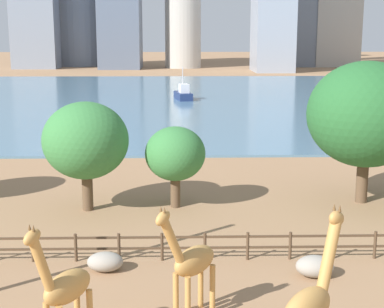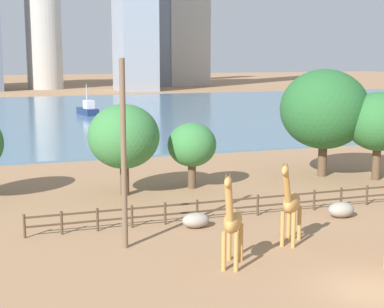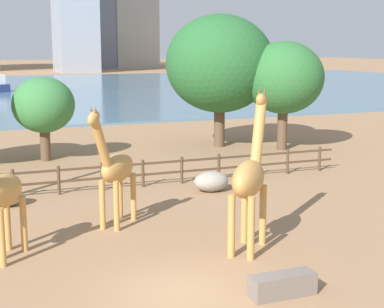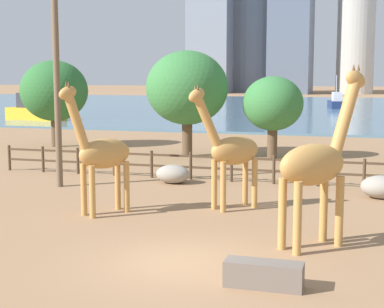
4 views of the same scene
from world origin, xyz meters
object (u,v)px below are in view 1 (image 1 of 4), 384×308
Objects in this scene: boulder_near_fence at (315,266)px; tree_right_tall at (86,141)px; giraffe_tall at (191,262)px; tree_left_small at (175,154)px; giraffe_young at (310,306)px; giraffe_companion at (64,288)px; tree_right_small at (366,115)px; boat_ferry at (183,94)px; boulder_by_pole at (105,262)px.

boulder_near_fence is 0.26× the size of tree_right_tall.
giraffe_tall is 0.95× the size of tree_left_small.
giraffe_tall is 0.88× the size of giraffe_young.
giraffe_young is (3.37, -4.03, 0.24)m from giraffe_tall.
tree_right_tall reaches higher than giraffe_companion.
tree_right_small reaches higher than giraffe_young.
giraffe_young reaches higher than boulder_near_fence.
boulder_near_fence is at bearing -41.56° from tree_right_tall.
boulder_near_fence is (5.33, 3.50, -1.69)m from giraffe_tall.
tree_left_small reaches higher than boulder_near_fence.
boat_ferry is (0.40, 67.61, -1.15)m from giraffe_tall.
boat_ferry is (6.12, 54.32, -3.10)m from tree_right_tall.
giraffe_companion is 0.83× the size of boat_ferry.
tree_right_tall is at bearing 103.01° from boulder_by_pole.
tree_left_small is 0.86× the size of boat_ferry.
boat_ferry is (4.04, 63.30, 0.58)m from boulder_by_pole.
tree_right_small is at bearing 3.76° from tree_left_small.
boat_ferry reaches higher than boulder_by_pole.
tree_right_small reaches higher than giraffe_tall.
giraffe_companion is 0.74× the size of tree_right_tall.
tree_right_tall is 5.21m from tree_left_small.
tree_right_tall reaches higher than boulder_by_pole.
tree_right_tall is at bearing -175.75° from tree_right_small.
boulder_by_pole is (0.49, 6.42, -1.74)m from giraffe_companion.
tree_left_small is 53.89m from boat_ferry.
tree_right_small is 54.27m from boat_ferry.
boulder_by_pole is at bearing -76.99° from tree_right_tall.
giraffe_tall is 14.60m from tree_right_tall.
giraffe_young is at bearing -77.37° from tree_left_small.
giraffe_companion reaches higher than boulder_by_pole.
tree_right_tall reaches higher than giraffe_tall.
tree_right_small reaches higher than boulder_near_fence.
tree_right_small is (14.86, 16.62, 3.23)m from giraffe_companion.
giraffe_young reaches higher than boat_ferry.
boat_ferry is (-4.93, 64.11, 0.55)m from boulder_near_fence.
boat_ferry reaches higher than tree_left_small.
tree_right_tall is at bearing 163.03° from boat_ferry.
giraffe_young is 1.07× the size of tree_left_small.
tree_right_tall is 16.54m from tree_right_small.
tree_right_tall is at bearing -115.31° from giraffe_tall.
tree_right_small reaches higher than boat_ferry.
giraffe_companion is 16.29m from tree_left_small.
boulder_by_pole is 63.43m from boat_ferry.
boat_ferry is (-10.32, 53.10, -4.38)m from tree_right_small.
giraffe_young is 11.07m from boulder_by_pole.
boulder_by_pole is (-3.65, 4.31, -1.73)m from giraffe_tall.
giraffe_tall is 6.59m from boulder_near_fence.
giraffe_tall is 67.62m from boat_ferry.
tree_right_small reaches higher than giraffe_companion.
giraffe_tall is 4.64m from giraffe_companion.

